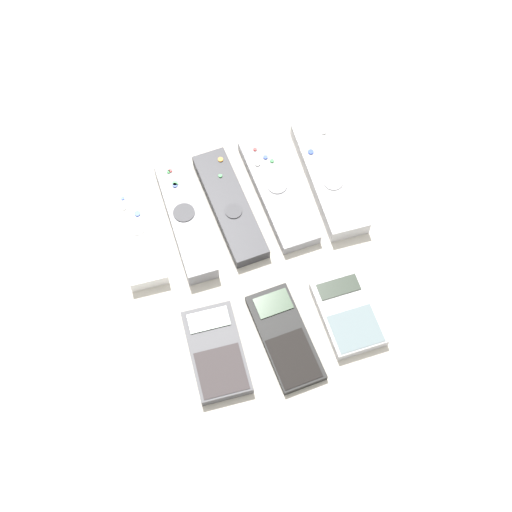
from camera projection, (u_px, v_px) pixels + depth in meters
ground_plane at (262, 278)px, 0.99m from camera, size 3.00×3.00×0.00m
remote_0 at (139, 235)px, 1.01m from camera, size 0.06×0.16×0.02m
remote_1 at (185, 218)px, 1.02m from camera, size 0.04×0.20×0.03m
remote_2 at (230, 206)px, 1.04m from camera, size 0.06×0.19×0.02m
remote_3 at (278, 191)px, 1.05m from camera, size 0.06×0.20×0.02m
remote_4 at (329, 177)px, 1.06m from camera, size 0.07×0.20×0.03m
calculator_0 at (216, 352)px, 0.93m from camera, size 0.08×0.13×0.02m
calculator_1 at (284, 337)px, 0.95m from camera, size 0.07×0.15×0.01m
calculator_2 at (348, 314)px, 0.96m from camera, size 0.07×0.11×0.02m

